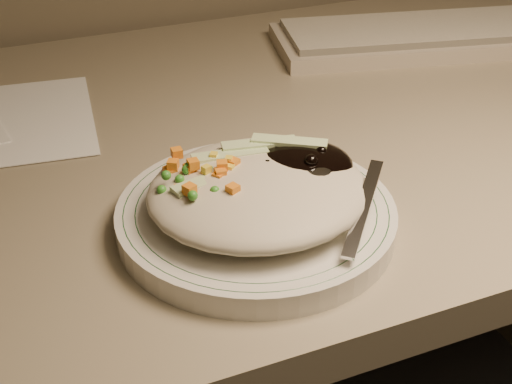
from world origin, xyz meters
name	(u,v)px	position (x,y,z in m)	size (l,w,h in m)	color
desk	(260,259)	(0.00, 1.38, 0.54)	(1.40, 0.70, 0.74)	gray
plate	(256,217)	(-0.09, 1.19, 0.75)	(0.24, 0.24, 0.02)	silver
plate_rim	(256,208)	(-0.09, 1.19, 0.76)	(0.23, 0.23, 0.00)	#144723
meal	(261,186)	(-0.08, 1.19, 0.78)	(0.21, 0.19, 0.05)	#B6AC94
keyboard	(425,36)	(0.31, 1.51, 0.75)	(0.44, 0.24, 0.03)	#AFA390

